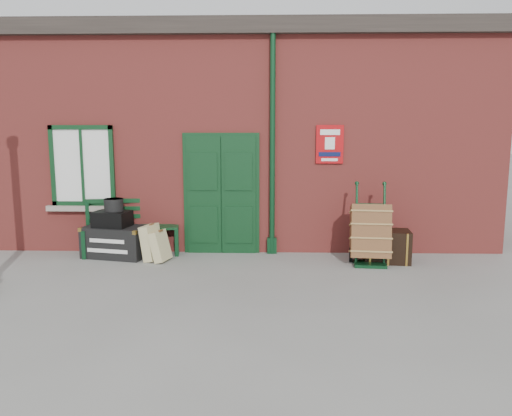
{
  "coord_description": "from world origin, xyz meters",
  "views": [
    {
      "loc": [
        0.61,
        -7.77,
        2.33
      ],
      "look_at": [
        0.37,
        0.6,
        1.0
      ],
      "focal_mm": 35.0,
      "sensor_mm": 36.0,
      "label": 1
    }
  ],
  "objects_px": {
    "dark_trunk": "(387,246)",
    "porter_trolley": "(370,233)",
    "houdini_trunk": "(116,242)",
    "bench": "(132,226)"
  },
  "relations": [
    {
      "from": "bench",
      "to": "porter_trolley",
      "type": "relative_size",
      "value": 1.29
    },
    {
      "from": "houdini_trunk",
      "to": "porter_trolley",
      "type": "relative_size",
      "value": 0.82
    },
    {
      "from": "houdini_trunk",
      "to": "dark_trunk",
      "type": "bearing_deg",
      "value": 9.73
    },
    {
      "from": "porter_trolley",
      "to": "bench",
      "type": "bearing_deg",
      "value": 178.57
    },
    {
      "from": "bench",
      "to": "houdini_trunk",
      "type": "xyz_separation_m",
      "value": [
        -0.24,
        -0.23,
        -0.25
      ]
    },
    {
      "from": "porter_trolley",
      "to": "dark_trunk",
      "type": "xyz_separation_m",
      "value": [
        0.32,
        0.1,
        -0.25
      ]
    },
    {
      "from": "bench",
      "to": "houdini_trunk",
      "type": "bearing_deg",
      "value": -145.49
    },
    {
      "from": "porter_trolley",
      "to": "dark_trunk",
      "type": "distance_m",
      "value": 0.42
    },
    {
      "from": "houdini_trunk",
      "to": "dark_trunk",
      "type": "xyz_separation_m",
      "value": [
        4.89,
        -0.22,
        0.0
      ]
    },
    {
      "from": "dark_trunk",
      "to": "porter_trolley",
      "type": "bearing_deg",
      "value": -156.4
    }
  ]
}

